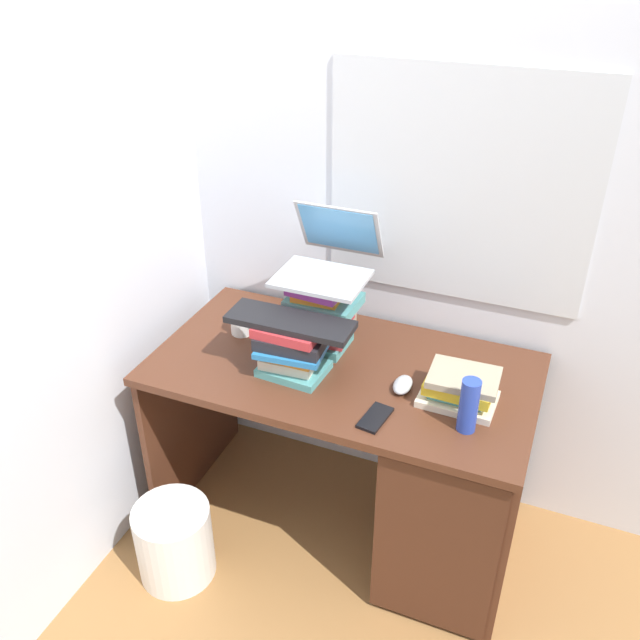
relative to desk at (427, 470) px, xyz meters
name	(u,v)px	position (x,y,z in m)	size (l,w,h in m)	color
ground_plane	(340,519)	(-0.33, 0.03, -0.41)	(6.00, 6.00, 0.00)	olive
wall_back	(387,176)	(-0.33, 0.42, 0.89)	(6.00, 0.06, 2.60)	silver
wall_left	(132,183)	(-1.11, 0.03, 0.89)	(0.05, 6.00, 2.60)	silver
desk	(427,470)	(0.00, 0.00, 0.00)	(1.31, 0.70, 0.75)	#4C2819
book_stack_tall	(321,314)	(-0.45, 0.11, 0.47)	(0.24, 0.20, 0.26)	teal
book_stack_keyboard_riser	(292,347)	(-0.48, -0.07, 0.44)	(0.24, 0.20, 0.19)	teal
book_stack_side	(460,388)	(0.08, -0.01, 0.39)	(0.24, 0.18, 0.11)	beige
laptop	(329,257)	(-0.45, 0.19, 0.66)	(0.30, 0.35, 0.22)	#B7BABF
keyboard	(290,322)	(-0.48, -0.07, 0.54)	(0.42, 0.14, 0.02)	black
computer_mouse	(403,385)	(-0.10, -0.02, 0.36)	(0.06, 0.10, 0.04)	#A5A8AD
mug	(242,323)	(-0.75, 0.09, 0.38)	(0.11, 0.08, 0.09)	white
water_bottle	(469,406)	(0.13, -0.14, 0.43)	(0.06, 0.06, 0.18)	#263FA5
cell_phone	(375,418)	(-0.14, -0.20, 0.35)	(0.07, 0.14, 0.01)	black
wastebasket	(175,542)	(-0.80, -0.43, -0.26)	(0.27, 0.27, 0.30)	silver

